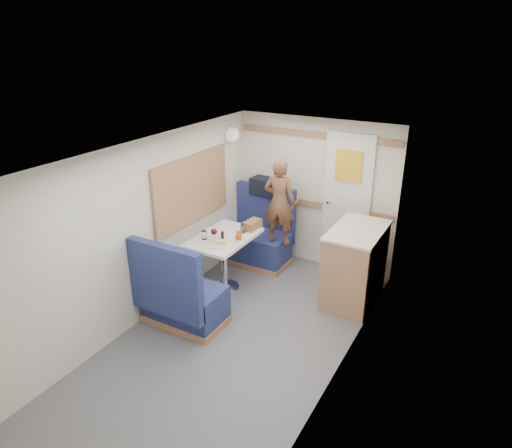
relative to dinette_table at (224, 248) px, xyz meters
The scene contains 27 objects.
floor 1.32m from the dinette_table, 56.98° to the right, with size 4.50×4.50×0.00m, color #515156.
ceiling 1.87m from the dinette_table, 56.98° to the right, with size 4.50×4.50×0.00m, color silver.
wall_back 1.47m from the dinette_table, 62.53° to the left, with size 2.20×0.02×2.00m, color silver.
wall_left 1.18m from the dinette_table, 114.23° to the right, with size 0.02×4.50×2.00m, color silver.
wall_right 2.06m from the dinette_table, 29.74° to the right, with size 0.02×4.50×2.00m, color silver.
oak_trim_low 1.42m from the dinette_table, 62.15° to the left, with size 2.15×0.02×0.08m, color #8E6140.
oak_trim_high 1.85m from the dinette_table, 62.15° to the left, with size 2.15×0.02×0.08m, color #8E6140.
side_window 0.81m from the dinette_table, behind, with size 0.04×1.30×0.72m, color gray.
rear_door 1.69m from the dinette_table, 47.92° to the left, with size 0.62×0.12×1.86m.
dinette_table is the anchor object (origin of this frame).
bench_far 0.90m from the dinette_table, 90.00° to the left, with size 0.90×0.59×1.05m.
bench_near 0.90m from the dinette_table, 90.00° to the right, with size 0.90×0.59×1.05m.
ledge 1.16m from the dinette_table, 90.00° to the left, with size 0.90×0.14×0.04m, color #8E6140.
dome_light 1.51m from the dinette_table, 114.65° to the left, with size 0.20×0.20×0.20m, color white.
galley_counter 1.57m from the dinette_table, 20.54° to the left, with size 0.57×0.92×0.92m.
person 0.92m from the dinette_table, 60.69° to the left, with size 0.41×0.27×1.11m, color brown.
duffel_bag 1.21m from the dinette_table, 89.12° to the left, with size 0.49×0.24×0.24m, color black.
tray 0.26m from the dinette_table, 80.53° to the right, with size 0.25×0.32×0.02m, color silver.
orange_fruit 0.30m from the dinette_table, ahead, with size 0.07×0.07×0.07m, color #DA4E09.
cheese_block 0.31m from the dinette_table, 60.52° to the right, with size 0.11×0.07×0.04m, color #D7CB7C.
wine_glass 0.33m from the dinette_table, 92.05° to the right, with size 0.08×0.08×0.17m.
tumbler_left 0.31m from the dinette_table, 131.12° to the right, with size 0.06×0.06×0.10m, color white.
tumbler_right 0.34m from the dinette_table, 56.97° to the left, with size 0.07×0.07×0.11m, color silver.
beer_glass 0.29m from the dinette_table, ahead, with size 0.06×0.06×0.10m, color #915015.
pepper_grinder 0.22m from the dinette_table, 63.47° to the right, with size 0.04×0.04×0.10m, color black.
salt_grinder 0.20m from the dinette_table, 105.12° to the right, with size 0.04×0.04×0.09m, color silver.
bread_loaf 0.47m from the dinette_table, 63.70° to the left, with size 0.14×0.25×0.11m, color brown.
Camera 1 is at (2.13, -3.15, 2.99)m, focal length 32.00 mm.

